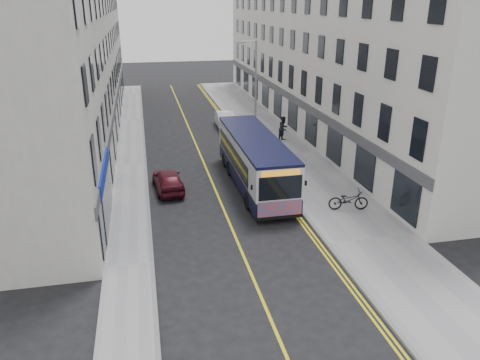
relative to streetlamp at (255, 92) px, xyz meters
name	(u,v)px	position (x,y,z in m)	size (l,w,h in m)	color
ground	(237,242)	(-4.17, -14.00, -4.38)	(140.00, 140.00, 0.00)	black
pavement_east	(288,155)	(2.08, -2.00, -4.32)	(4.50, 64.00, 0.12)	gray
pavement_west	(130,165)	(-9.17, -2.00, -4.32)	(2.00, 64.00, 0.12)	gray
kerb_east	(258,157)	(-0.17, -2.00, -4.32)	(0.18, 64.00, 0.13)	slate
kerb_west	(145,164)	(-8.17, -2.00, -4.32)	(0.18, 64.00, 0.13)	slate
road_centre_line	(203,161)	(-4.17, -2.00, -4.38)	(0.12, 64.00, 0.01)	yellow
road_dbl_yellow_inner	(252,158)	(-0.62, -2.00, -4.38)	(0.10, 64.00, 0.01)	yellow
road_dbl_yellow_outer	(255,158)	(-0.42, -2.00, -4.38)	(0.10, 64.00, 0.01)	yellow
terrace_east	(317,50)	(7.33, 7.00, 2.12)	(6.00, 46.00, 13.00)	silver
terrace_west	(73,55)	(-13.17, 7.00, 2.12)	(6.00, 46.00, 13.00)	silver
streetlamp	(255,92)	(0.00, 0.00, 0.00)	(1.32, 0.18, 8.00)	gray
city_bus	(255,159)	(-1.74, -7.30, -2.67)	(2.51, 10.76, 3.13)	black
bicycle	(348,200)	(2.29, -11.93, -3.70)	(0.74, 2.12, 1.12)	black
pedestrian_near	(266,138)	(0.88, -0.22, -3.46)	(0.59, 0.38, 1.61)	olive
pedestrian_far	(283,128)	(2.77, 1.54, -3.29)	(0.94, 0.73, 1.94)	black
car_white	(226,120)	(-0.97, 6.75, -3.68)	(1.48, 4.24, 1.40)	white
car_maroon	(168,180)	(-6.91, -6.92, -3.72)	(1.57, 3.89, 1.33)	#470B17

